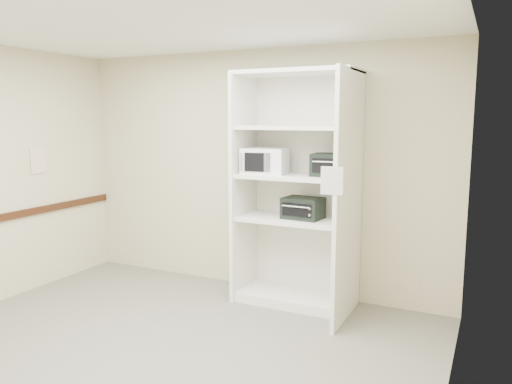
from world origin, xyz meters
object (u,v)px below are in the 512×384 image
at_px(shelving_unit, 300,198).
at_px(toaster_oven_upper, 332,165).
at_px(microwave, 265,161).
at_px(toaster_oven_lower, 303,208).

bearing_deg(shelving_unit, toaster_oven_upper, 6.51).
distance_m(shelving_unit, microwave, 0.53).
height_order(microwave, toaster_oven_lower, microwave).
height_order(shelving_unit, toaster_oven_upper, shelving_unit).
bearing_deg(toaster_oven_lower, microwave, -168.48).
distance_m(toaster_oven_upper, toaster_oven_lower, 0.54).
xyz_separation_m(shelving_unit, toaster_oven_upper, (0.32, 0.04, 0.35)).
bearing_deg(shelving_unit, toaster_oven_lower, -15.68).
bearing_deg(toaster_oven_lower, shelving_unit, 169.16).
height_order(toaster_oven_upper, toaster_oven_lower, toaster_oven_upper).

